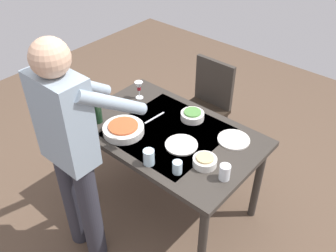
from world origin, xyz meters
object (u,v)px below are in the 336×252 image
dining_table (168,141)px  chair_near (207,102)px  side_bowl_salad (192,115)px  water_cup_near_left (177,167)px  wine_glass_left (139,87)px  dinner_plate_near (234,140)px  water_cup_far_left (149,157)px  dinner_plate_far (181,145)px  side_bowl_bread (205,161)px  serving_bowl_pasta (123,129)px  person_server (72,147)px  water_cup_near_right (225,172)px  wine_bottle (97,109)px

dining_table → chair_near: (0.22, -0.81, -0.16)m
side_bowl_salad → water_cup_near_left: bearing=118.4°
wine_glass_left → water_cup_near_left: (-0.80, 0.47, -0.06)m
dining_table → dinner_plate_near: dinner_plate_near is taller
water_cup_far_left → dinner_plate_far: 0.29m
water_cup_near_left → side_bowl_bread: (-0.09, -0.17, -0.01)m
wine_glass_left → water_cup_far_left: wine_glass_left is taller
side_bowl_bread → dinner_plate_near: size_ratio=0.70×
dining_table → serving_bowl_pasta: 0.35m
person_server → side_bowl_bread: 0.85m
water_cup_far_left → side_bowl_salad: bearing=-81.3°
side_bowl_salad → dinner_plate_far: side_bowl_salad is taller
water_cup_near_left → side_bowl_salad: (0.28, -0.52, -0.01)m
water_cup_near_left → dinner_plate_near: size_ratio=0.38×
person_server → side_bowl_bread: bearing=-136.3°
water_cup_near_right → wine_bottle: bearing=6.4°
person_server → wine_bottle: 0.53m
dinner_plate_near → dinner_plate_far: 0.38m
wine_bottle → water_cup_near_right: bearing=-173.6°
chair_near → person_server: 1.56m
person_server → water_cup_far_left: (-0.32, -0.35, -0.13)m
chair_near → dinner_plate_far: (-0.39, 0.87, 0.25)m
dining_table → water_cup_near_right: 0.61m
water_cup_near_right → side_bowl_salad: 0.66m
water_cup_near_left → dinner_plate_far: size_ratio=0.38×
chair_near → person_server: size_ratio=0.54×
dinner_plate_far → side_bowl_salad: bearing=-65.6°
side_bowl_salad → dinner_plate_far: bearing=114.4°
serving_bowl_pasta → side_bowl_salad: size_ratio=1.67×
chair_near → person_server: bearing=91.0°
dining_table → wine_bottle: size_ratio=4.57×
chair_near → wine_glass_left: bearing=67.4°
dinner_plate_far → dining_table: bearing=-18.8°
water_cup_near_right → dinner_plate_near: (0.16, -0.36, -0.05)m
dining_table → water_cup_near_right: bearing=167.1°
wine_bottle → water_cup_near_left: bearing=177.8°
wine_bottle → side_bowl_salad: wine_bottle is taller
water_cup_near_left → water_cup_far_left: water_cup_far_left is taller
water_cup_far_left → water_cup_near_left: bearing=-163.7°
dinner_plate_far → water_cup_near_right: bearing=169.7°
person_server → water_cup_near_right: 0.96m
water_cup_far_left → wine_bottle: bearing=-8.1°
water_cup_near_left → water_cup_far_left: (0.19, 0.06, 0.01)m
wine_bottle → water_cup_near_right: (-1.06, -0.12, -0.06)m
water_cup_near_right → dinner_plate_near: water_cup_near_right is taller
dinner_plate_near → side_bowl_salad: bearing=-2.1°
wine_glass_left → water_cup_near_right: size_ratio=1.40×
dinner_plate_near → water_cup_near_left: bearing=79.0°
chair_near → side_bowl_salad: bearing=114.1°
side_bowl_bread → dinner_plate_far: (0.24, -0.05, -0.03)m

